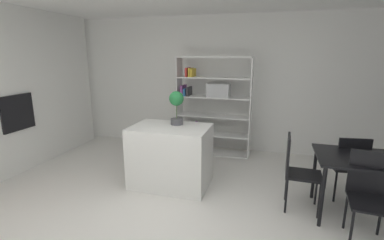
{
  "coord_description": "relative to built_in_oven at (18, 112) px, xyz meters",
  "views": [
    {
      "loc": [
        1.09,
        -2.76,
        2.0
      ],
      "look_at": [
        -0.02,
        1.08,
        1.04
      ],
      "focal_mm": 25.85,
      "sensor_mm": 36.0,
      "label": 1
    }
  ],
  "objects": [
    {
      "name": "back_partition",
      "position": [
        2.94,
        2.25,
        0.33
      ],
      "size": [
        7.31,
        0.06,
        2.77
      ],
      "primitive_type": "cube",
      "color": "white",
      "rests_on": "ground_plane"
    },
    {
      "name": "built_in_oven",
      "position": [
        0.0,
        0.0,
        0.0
      ],
      "size": [
        0.06,
        0.6,
        0.6
      ],
      "color": "black",
      "rests_on": "ground_plane"
    },
    {
      "name": "dining_chair_far",
      "position": [
        5.12,
        0.5,
        -0.51
      ],
      "size": [
        0.46,
        0.5,
        0.93
      ],
      "rotation": [
        0.0,
        0.0,
        3.27
      ],
      "color": "black",
      "rests_on": "ground_plane"
    },
    {
      "name": "dining_chair_near",
      "position": [
        5.11,
        -0.35,
        -0.48
      ],
      "size": [
        0.44,
        0.49,
        0.97
      ],
      "rotation": [
        0.0,
        0.0,
        -0.08
      ],
      "color": "black",
      "rests_on": "ground_plane"
    },
    {
      "name": "potted_plant_on_island",
      "position": [
        2.66,
        0.41,
        0.21
      ],
      "size": [
        0.22,
        0.22,
        0.52
      ],
      "color": "#4C4C51",
      "rests_on": "kitchen_island"
    },
    {
      "name": "dining_chair_island_side",
      "position": [
        4.39,
        0.07,
        -0.47
      ],
      "size": [
        0.46,
        0.42,
        0.99
      ],
      "rotation": [
        0.0,
        0.0,
        1.53
      ],
      "color": "black",
      "rests_on": "ground_plane"
    },
    {
      "name": "dining_table",
      "position": [
        5.1,
        0.07,
        -0.36
      ],
      "size": [
        0.97,
        0.82,
        0.79
      ],
      "color": "black",
      "rests_on": "ground_plane"
    },
    {
      "name": "kitchen_island",
      "position": [
        2.61,
        0.25,
        -0.58
      ],
      "size": [
        1.17,
        0.78,
        0.94
      ],
      "primitive_type": "cube",
      "color": "white",
      "rests_on": "ground_plane"
    },
    {
      "name": "open_bookshelf",
      "position": [
        2.88,
        1.83,
        -0.02
      ],
      "size": [
        1.47,
        0.37,
        1.95
      ],
      "color": "white",
      "rests_on": "ground_plane"
    },
    {
      "name": "ground_plane",
      "position": [
        2.94,
        -0.74,
        -1.05
      ],
      "size": [
        10.07,
        10.07,
        0.0
      ],
      "primitive_type": "plane",
      "color": "silver"
    }
  ]
}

